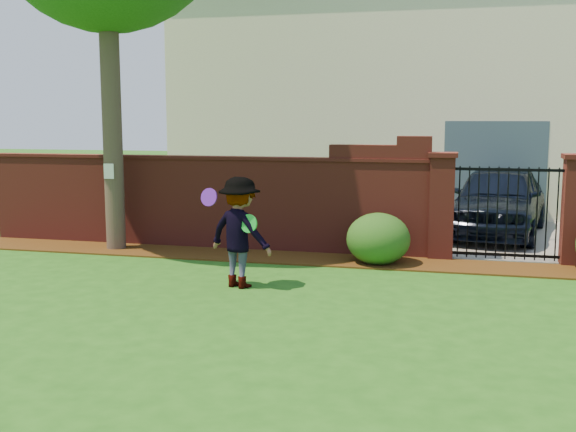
% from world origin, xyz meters
% --- Properties ---
extents(ground, '(80.00, 80.00, 0.01)m').
position_xyz_m(ground, '(0.00, 0.00, -0.01)').
color(ground, '#215715').
rests_on(ground, ground).
extents(mulch_bed, '(11.10, 1.08, 0.03)m').
position_xyz_m(mulch_bed, '(-0.95, 3.34, 0.01)').
color(mulch_bed, '#38200A').
rests_on(mulch_bed, ground).
extents(brick_wall, '(8.70, 0.31, 2.16)m').
position_xyz_m(brick_wall, '(-2.01, 4.00, 0.93)').
color(brick_wall, maroon).
rests_on(brick_wall, ground).
extents(pillar_left, '(0.50, 0.50, 1.88)m').
position_xyz_m(pillar_left, '(2.40, 4.00, 0.96)').
color(pillar_left, maroon).
rests_on(pillar_left, ground).
extents(pillar_right, '(0.50, 0.50, 1.88)m').
position_xyz_m(pillar_right, '(4.60, 4.00, 0.96)').
color(pillar_right, maroon).
rests_on(pillar_right, ground).
extents(iron_gate, '(1.78, 0.03, 1.60)m').
position_xyz_m(iron_gate, '(3.50, 4.00, 0.85)').
color(iron_gate, black).
rests_on(iron_gate, ground).
extents(driveway, '(3.20, 8.00, 0.01)m').
position_xyz_m(driveway, '(3.50, 8.00, 0.01)').
color(driveway, gray).
rests_on(driveway, ground).
extents(house, '(12.40, 6.40, 6.30)m').
position_xyz_m(house, '(1.00, 12.00, 3.16)').
color(house, '#EDE5C6').
rests_on(house, ground).
extents(car, '(2.47, 4.62, 1.49)m').
position_xyz_m(car, '(3.46, 6.62, 0.75)').
color(car, black).
rests_on(car, ground).
extents(paper_notice, '(0.20, 0.01, 0.28)m').
position_xyz_m(paper_notice, '(-3.60, 3.21, 1.50)').
color(paper_notice, white).
rests_on(paper_notice, tree).
extents(shrub_left, '(1.08, 1.08, 0.89)m').
position_xyz_m(shrub_left, '(1.38, 3.23, 0.44)').
color(shrub_left, '#164916').
rests_on(shrub_left, ground).
extents(man, '(1.20, 0.93, 1.63)m').
position_xyz_m(man, '(-0.43, 1.16, 0.81)').
color(man, gray).
rests_on(man, ground).
extents(frisbee_purple, '(0.28, 0.13, 0.27)m').
position_xyz_m(frisbee_purple, '(-0.88, 1.18, 1.32)').
color(frisbee_purple, '#641DB7').
rests_on(frisbee_purple, man).
extents(frisbee_green, '(0.28, 0.13, 0.27)m').
position_xyz_m(frisbee_green, '(-0.22, 1.00, 0.98)').
color(frisbee_green, green).
rests_on(frisbee_green, man).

